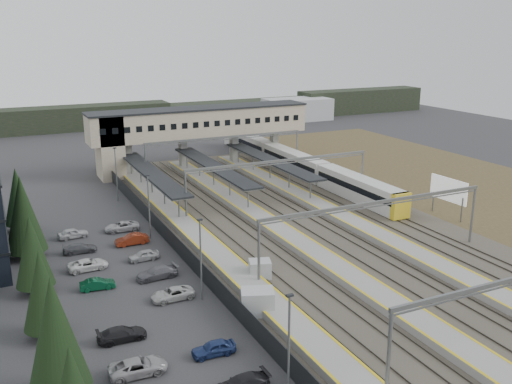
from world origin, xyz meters
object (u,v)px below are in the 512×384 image
footbridge (186,127)px  billboard (448,191)px  relay_cabin_near (257,303)px  relay_cabin_far (260,270)px  train (295,163)px

footbridge → billboard: footbridge is taller
relay_cabin_near → relay_cabin_far: size_ratio=1.32×
footbridge → relay_cabin_far: bearing=-100.2°
relay_cabin_far → billboard: 32.65m
relay_cabin_near → relay_cabin_far: 7.71m
relay_cabin_far → footbridge: 49.44m
relay_cabin_near → relay_cabin_far: bearing=62.3°
relay_cabin_near → footbridge: (12.27, 55.00, 6.72)m
footbridge → billboard: bearing=-60.7°
relay_cabin_near → train: size_ratio=0.06×
relay_cabin_far → train: bearing=56.1°
billboard → train: bearing=102.7°
train → relay_cabin_near: bearing=-123.0°
train → billboard: bearing=-77.3°
relay_cabin_far → train: 44.78m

